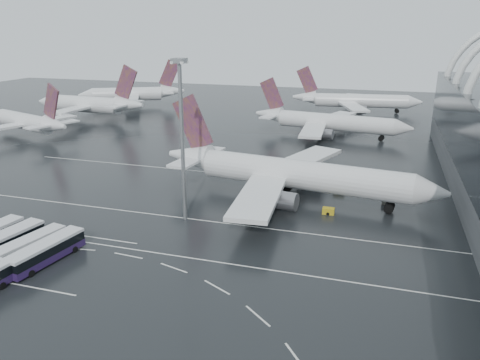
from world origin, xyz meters
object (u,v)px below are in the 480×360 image
(bus_row_near_b, at_px, (3,243))
(bus_row_near_d, at_px, (46,251))
(jet_remote_far, at_px, (134,94))
(gse_cart_belly_e, at_px, (339,188))
(airliner_main, at_px, (289,174))
(gse_cart_belly_a, at_px, (328,211))
(airliner_gate_b, at_px, (327,122))
(floodlight_mast, at_px, (182,122))
(jet_remote_mid, at_px, (91,105))
(airliner_gate_c, at_px, (354,101))
(gse_cart_belly_b, at_px, (387,202))
(bus_row_near_c, at_px, (29,247))
(jet_remote_west, at_px, (29,122))
(gse_cart_belly_c, at_px, (251,212))

(bus_row_near_b, xyz_separation_m, bus_row_near_d, (7.94, -0.15, -0.08))
(jet_remote_far, relative_size, gse_cart_belly_e, 17.82)
(airliner_main, bearing_deg, gse_cart_belly_a, -28.84)
(airliner_gate_b, bearing_deg, bus_row_near_d, -97.66)
(floodlight_mast, relative_size, gse_cart_belly_a, 13.05)
(jet_remote_mid, distance_m, gse_cart_belly_e, 113.05)
(airliner_gate_b, distance_m, gse_cart_belly_e, 53.54)
(airliner_gate_c, relative_size, gse_cart_belly_b, 24.67)
(gse_cart_belly_e, bearing_deg, bus_row_near_d, -130.35)
(airliner_main, distance_m, bus_row_near_c, 49.35)
(jet_remote_far, distance_m, bus_row_near_b, 142.36)
(bus_row_near_d, xyz_separation_m, gse_cart_belly_a, (37.47, 31.24, -1.15))
(airliner_main, relative_size, jet_remote_west, 1.45)
(bus_row_near_d, bearing_deg, jet_remote_far, 32.83)
(airliner_gate_b, xyz_separation_m, gse_cart_belly_e, (9.40, -52.57, -3.75))
(bus_row_near_b, bearing_deg, jet_remote_mid, 36.49)
(airliner_gate_b, bearing_deg, bus_row_near_c, -99.75)
(gse_cart_belly_e, bearing_deg, airliner_gate_c, 92.59)
(gse_cart_belly_a, xyz_separation_m, gse_cart_belly_b, (10.44, 8.27, -0.02))
(jet_remote_mid, bearing_deg, bus_row_near_d, 124.23)
(airliner_gate_b, bearing_deg, gse_cart_belly_a, -73.70)
(jet_remote_far, distance_m, gse_cart_belly_c, 135.05)
(bus_row_near_d, bearing_deg, gse_cart_belly_b, -41.94)
(gse_cart_belly_b, bearing_deg, floodlight_mast, -152.33)
(floodlight_mast, bearing_deg, gse_cart_belly_a, 22.32)
(airliner_gate_b, bearing_deg, airliner_main, -81.45)
(bus_row_near_c, xyz_separation_m, gse_cart_belly_c, (27.48, 26.09, -1.09))
(bus_row_near_b, height_order, gse_cart_belly_a, bus_row_near_b)
(airliner_main, relative_size, bus_row_near_b, 4.23)
(jet_remote_far, bearing_deg, airliner_gate_b, 131.42)
(bus_row_near_b, bearing_deg, gse_cart_belly_e, -36.81)
(jet_remote_west, distance_m, bus_row_near_b, 86.36)
(gse_cart_belly_c, bearing_deg, bus_row_near_d, -131.67)
(bus_row_near_b, xyz_separation_m, gse_cart_belly_b, (55.85, 39.36, -1.25))
(airliner_main, distance_m, jet_remote_far, 129.55)
(gse_cart_belly_b, bearing_deg, gse_cart_belly_a, -141.62)
(airliner_gate_b, distance_m, bus_row_near_d, 101.59)
(airliner_gate_c, xyz_separation_m, bus_row_near_d, (-33.60, -144.40, -2.84))
(jet_remote_west, bearing_deg, bus_row_near_b, 147.25)
(airliner_main, bearing_deg, floodlight_mast, -125.13)
(airliner_gate_b, distance_m, jet_remote_west, 94.26)
(jet_remote_west, relative_size, bus_row_near_b, 2.91)
(gse_cart_belly_a, distance_m, gse_cart_belly_b, 13.32)
(jet_remote_far, bearing_deg, bus_row_near_d, 87.41)
(bus_row_near_c, bearing_deg, bus_row_near_d, -88.91)
(jet_remote_west, distance_m, gse_cart_belly_e, 101.85)
(gse_cart_belly_b, bearing_deg, airliner_gate_c, 97.77)
(airliner_main, xyz_separation_m, gse_cart_belly_a, (8.98, -6.67, -4.36))
(airliner_gate_b, height_order, jet_remote_far, jet_remote_far)
(jet_remote_far, height_order, floodlight_mast, floodlight_mast)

